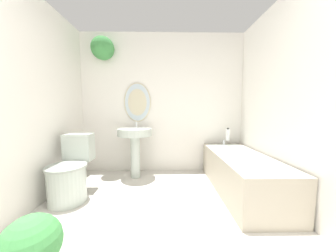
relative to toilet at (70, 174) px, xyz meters
name	(u,v)px	position (x,y,z in m)	size (l,w,h in m)	color
wall_back	(156,98)	(1.00, 0.98, 0.98)	(2.91, 0.37, 2.40)	silver
wall_left	(11,98)	(-0.31, -0.37, 0.89)	(0.06, 2.78, 2.40)	silver
wall_right	(306,99)	(2.53, -0.37, 0.89)	(0.06, 2.78, 2.40)	silver
toilet	(70,174)	(0.00, 0.00, 0.00)	(0.44, 0.63, 0.77)	#B2BCB2
pedestal_sink	(135,140)	(0.68, 0.65, 0.30)	(0.54, 0.54, 0.90)	#B2BCB2
bathtub	(241,172)	(2.16, 0.15, -0.05)	(0.64, 1.54, 0.58)	#B2A893
shampoo_bottle	(228,135)	(2.22, 0.79, 0.36)	(0.06, 0.06, 0.21)	white
potted_plant	(31,249)	(0.34, -1.04, -0.07)	(0.35, 0.35, 0.45)	#9E6042
bath_mat	(126,199)	(0.68, -0.05, -0.30)	(0.65, 0.33, 0.02)	silver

